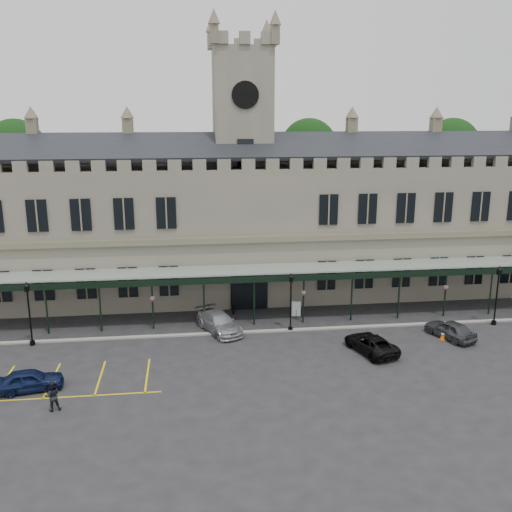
{
  "coord_description": "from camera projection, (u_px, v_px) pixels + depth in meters",
  "views": [
    {
      "loc": [
        -5.09,
        -35.65,
        16.69
      ],
      "look_at": [
        0.0,
        6.0,
        6.0
      ],
      "focal_mm": 40.0,
      "sensor_mm": 36.0,
      "label": 1
    }
  ],
  "objects": [
    {
      "name": "tree_behind_mid",
      "position": [
        309.0,
        148.0,
        60.83
      ],
      "size": [
        6.0,
        6.0,
        16.0
      ],
      "color": "#332314",
      "rests_on": "ground"
    },
    {
      "name": "traffic_cone",
      "position": [
        443.0,
        335.0,
        42.78
      ],
      "size": [
        0.47,
        0.47,
        0.74
      ],
      "rotation": [
        0.0,
        0.0,
        0.23
      ],
      "color": "#DC5906",
      "rests_on": "ground"
    },
    {
      "name": "car_left_a",
      "position": [
        30.0,
        380.0,
        34.93
      ],
      "size": [
        4.2,
        2.28,
        1.35
      ],
      "primitive_type": "imported",
      "rotation": [
        0.0,
        0.0,
        1.75
      ],
      "color": "#0E173D",
      "rests_on": "ground"
    },
    {
      "name": "person_b",
      "position": [
        52.0,
        396.0,
        32.52
      ],
      "size": [
        1.04,
        0.91,
        1.83
      ],
      "primitive_type": "imported",
      "rotation": [
        0.0,
        0.0,
        3.42
      ],
      "color": "black",
      "rests_on": "ground"
    },
    {
      "name": "lamp_post_right",
      "position": [
        497.0,
        290.0,
        45.17
      ],
      "size": [
        0.47,
        0.47,
        4.92
      ],
      "color": "black",
      "rests_on": "ground"
    },
    {
      "name": "tree_behind_left",
      "position": [
        16.0,
        151.0,
        57.3
      ],
      "size": [
        6.0,
        6.0,
        16.0
      ],
      "color": "#332314",
      "rests_on": "ground"
    },
    {
      "name": "car_van",
      "position": [
        371.0,
        344.0,
        40.52
      ],
      "size": [
        3.43,
        5.04,
        1.28
      ],
      "primitive_type": "imported",
      "rotation": [
        0.0,
        0.0,
        3.45
      ],
      "color": "black",
      "rests_on": "ground"
    },
    {
      "name": "canopy",
      "position": [
        254.0,
        295.0,
        45.59
      ],
      "size": [
        50.0,
        4.1,
        4.3
      ],
      "color": "#8C9E93",
      "rests_on": "ground"
    },
    {
      "name": "parking_markings",
      "position": [
        50.0,
        384.0,
        35.92
      ],
      "size": [
        16.0,
        6.0,
        0.01
      ],
      "primitive_type": null,
      "color": "gold",
      "rests_on": "ground"
    },
    {
      "name": "bollard_right",
      "position": [
        296.0,
        306.0,
        48.9
      ],
      "size": [
        0.16,
        0.16,
        0.91
      ],
      "primitive_type": "cylinder",
      "color": "black",
      "rests_on": "ground"
    },
    {
      "name": "lamp_post_mid",
      "position": [
        291.0,
        297.0,
        43.9
      ],
      "size": [
        0.45,
        0.45,
        4.72
      ],
      "color": "black",
      "rests_on": "ground"
    },
    {
      "name": "sign_board",
      "position": [
        296.0,
        309.0,
        47.67
      ],
      "size": [
        0.74,
        0.23,
        1.29
      ],
      "rotation": [
        0.0,
        0.0,
        -0.24
      ],
      "color": "black",
      "rests_on": "ground"
    },
    {
      "name": "station_building",
      "position": [
        243.0,
        225.0,
        52.71
      ],
      "size": [
        60.0,
        10.36,
        17.3
      ],
      "color": "#656054",
      "rests_on": "ground"
    },
    {
      "name": "lamp_post_left",
      "position": [
        29.0,
        308.0,
        41.18
      ],
      "size": [
        0.46,
        0.46,
        4.87
      ],
      "color": "black",
      "rests_on": "ground"
    },
    {
      "name": "car_right_a",
      "position": [
        450.0,
        329.0,
        43.01
      ],
      "size": [
        3.1,
        4.44,
        1.4
      ],
      "primitive_type": "imported",
      "rotation": [
        0.0,
        0.0,
        3.53
      ],
      "color": "#36393E",
      "rests_on": "ground"
    },
    {
      "name": "tree_behind_right",
      "position": [
        451.0,
        147.0,
        62.71
      ],
      "size": [
        6.0,
        6.0,
        16.0
      ],
      "color": "#332314",
      "rests_on": "ground"
    },
    {
      "name": "bollard_left",
      "position": [
        233.0,
        309.0,
        48.1
      ],
      "size": [
        0.17,
        0.17,
        0.98
      ],
      "primitive_type": "cylinder",
      "color": "black",
      "rests_on": "ground"
    },
    {
      "name": "car_taxi",
      "position": [
        219.0,
        322.0,
        44.31
      ],
      "size": [
        3.92,
        5.48,
        1.47
      ],
      "primitive_type": "imported",
      "rotation": [
        0.0,
        0.0,
        0.41
      ],
      "color": "#94969B",
      "rests_on": "ground"
    },
    {
      "name": "clock_tower",
      "position": [
        243.0,
        152.0,
        51.16
      ],
      "size": [
        5.6,
        5.6,
        24.8
      ],
      "color": "#656054",
      "rests_on": "ground"
    },
    {
      "name": "kerb",
      "position": [
        257.0,
        332.0,
        44.28
      ],
      "size": [
        60.0,
        0.4,
        0.12
      ],
      "primitive_type": "cube",
      "color": "gray",
      "rests_on": "ground"
    },
    {
      "name": "ground",
      "position": [
        267.0,
        362.0,
        39.01
      ],
      "size": [
        140.0,
        140.0,
        0.0
      ],
      "primitive_type": "plane",
      "color": "black"
    }
  ]
}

